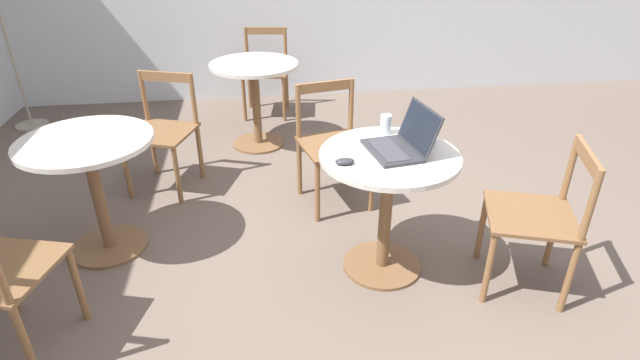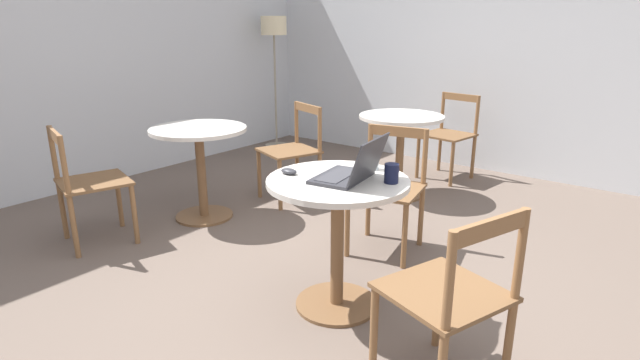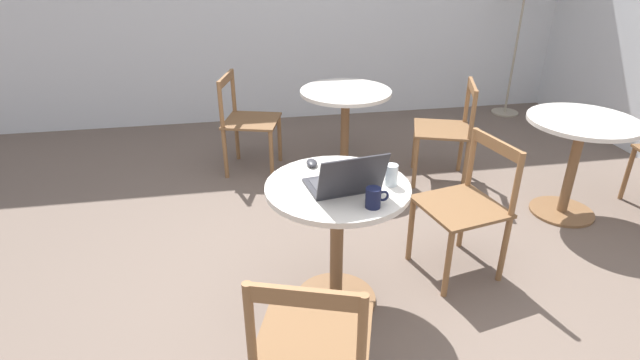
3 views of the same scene
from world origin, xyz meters
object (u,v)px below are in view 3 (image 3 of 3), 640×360
object	(u,v)px
chair_near_front	(313,345)
drinking_glass	(391,175)
cafe_table_near	(337,218)
laptop	(345,182)
mug	(374,198)
chair_near_right	(466,206)
mouse	(312,163)
chair_far_right	(447,131)
cafe_table_mid	(578,145)
cafe_table_far	(345,113)
chair_far_left	(247,122)

from	to	relation	value
chair_near_front	drinking_glass	bearing A→B (deg)	53.79
cafe_table_near	laptop	size ratio (longest dim) A/B	1.94
mug	drinking_glass	world-z (taller)	drinking_glass
cafe_table_near	chair_near_right	distance (m)	0.85
mouse	laptop	bearing A→B (deg)	-70.55
chair_far_right	drinking_glass	size ratio (longest dim) A/B	7.59
chair_near_right	mouse	world-z (taller)	chair_near_right
cafe_table_mid	chair_near_front	world-z (taller)	chair_near_front
cafe_table_near	chair_far_right	xyz separation A→B (m)	(1.22, 1.39, -0.11)
cafe_table_near	chair_near_front	world-z (taller)	chair_near_front
cafe_table_mid	mug	size ratio (longest dim) A/B	6.63
chair_near_front	chair_far_right	bearing A→B (deg)	55.44
chair_near_front	mouse	world-z (taller)	chair_near_front
mouse	mug	xyz separation A→B (m)	(0.21, -0.51, 0.03)
cafe_table_mid	chair_far_right	world-z (taller)	chair_far_right
chair_near_right	drinking_glass	xyz separation A→B (m)	(-0.56, -0.22, 0.36)
cafe_table_far	chair_near_right	xyz separation A→B (m)	(0.41, -1.49, -0.11)
mouse	drinking_glass	bearing A→B (deg)	-40.11
laptop	mug	xyz separation A→B (m)	(0.10, -0.19, 0.00)
cafe_table_far	mouse	bearing A→B (deg)	-110.10
cafe_table_far	chair_far_right	bearing A→B (deg)	-19.24
mug	drinking_glass	xyz separation A→B (m)	(0.15, 0.21, 0.01)
chair_far_left	laptop	bearing A→B (deg)	-78.01
cafe_table_near	cafe_table_far	world-z (taller)	same
mouse	chair_near_right	bearing A→B (deg)	-5.53
cafe_table_far	laptop	distance (m)	1.78
chair_far_left	mug	bearing A→B (deg)	-76.56
chair_near_front	cafe_table_far	bearing A→B (deg)	74.36
cafe_table_mid	mug	xyz separation A→B (m)	(-1.78, -0.93, 0.24)
chair_near_front	laptop	bearing A→B (deg)	68.30
laptop	mouse	xyz separation A→B (m)	(-0.11, 0.32, -0.03)
chair_near_right	mug	world-z (taller)	same
chair_near_front	laptop	world-z (taller)	laptop
chair_far_right	mouse	xyz separation A→B (m)	(-1.31, -1.12, 0.32)
cafe_table_near	mouse	xyz separation A→B (m)	(-0.09, 0.26, 0.21)
laptop	mouse	distance (m)	0.34
mug	chair_near_front	bearing A→B (deg)	-126.26
chair_near_right	mug	distance (m)	0.90
chair_far_right	mug	bearing A→B (deg)	-124.01
cafe_table_near	drinking_glass	bearing A→B (deg)	-8.41
cafe_table_near	drinking_glass	size ratio (longest dim) A/B	6.74
chair_near_right	chair_far_right	size ratio (longest dim) A/B	1.00
cafe_table_mid	chair_far_left	bearing A→B (deg)	152.08
cafe_table_mid	laptop	size ratio (longest dim) A/B	1.94
cafe_table_far	laptop	world-z (taller)	laptop
mug	drinking_glass	size ratio (longest dim) A/B	1.02
chair_near_right	mouse	bearing A→B (deg)	174.47
cafe_table_mid	chair_near_front	size ratio (longest dim) A/B	0.89
chair_near_front	mouse	size ratio (longest dim) A/B	8.48
chair_near_right	laptop	xyz separation A→B (m)	(-0.81, -0.23, 0.35)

